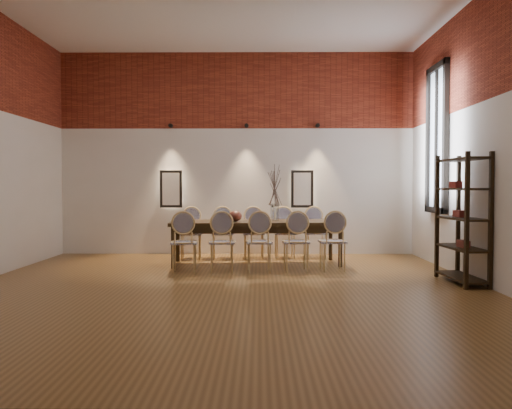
{
  "coord_description": "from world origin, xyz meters",
  "views": [
    {
      "loc": [
        0.46,
        -6.45,
        1.34
      ],
      "look_at": [
        0.4,
        1.76,
        1.05
      ],
      "focal_mm": 35.0,
      "sensor_mm": 36.0,
      "label": 1
    }
  ],
  "objects_px": {
    "chair_near_c": "(259,242)",
    "chair_far_e": "(315,233)",
    "dining_table": "(256,243)",
    "chair_far_b": "(223,233)",
    "vase": "(275,212)",
    "shelving_rack": "(462,218)",
    "chair_near_a": "(184,242)",
    "book": "(259,220)",
    "chair_far_d": "(285,233)",
    "chair_far_a": "(191,233)",
    "chair_far_c": "(254,233)",
    "chair_near_e": "(332,241)",
    "chair_near_d": "(296,242)",
    "chair_near_b": "(222,242)",
    "bowl": "(235,216)"
  },
  "relations": [
    {
      "from": "chair_far_a",
      "to": "chair_far_d",
      "type": "height_order",
      "value": "same"
    },
    {
      "from": "chair_far_b",
      "to": "chair_near_e",
      "type": "bearing_deg",
      "value": 139.51
    },
    {
      "from": "chair_near_d",
      "to": "vase",
      "type": "height_order",
      "value": "vase"
    },
    {
      "from": "chair_near_b",
      "to": "shelving_rack",
      "type": "xyz_separation_m",
      "value": [
        3.42,
        -0.87,
        0.43
      ]
    },
    {
      "from": "chair_near_c",
      "to": "chair_far_a",
      "type": "relative_size",
      "value": 1.0
    },
    {
      "from": "chair_far_d",
      "to": "chair_far_e",
      "type": "bearing_deg",
      "value": -180.0
    },
    {
      "from": "bowl",
      "to": "shelving_rack",
      "type": "xyz_separation_m",
      "value": [
        3.25,
        -1.59,
        0.06
      ]
    },
    {
      "from": "chair_near_a",
      "to": "chair_far_e",
      "type": "bearing_deg",
      "value": 32.63
    },
    {
      "from": "dining_table",
      "to": "chair_far_a",
      "type": "bearing_deg",
      "value": 147.37
    },
    {
      "from": "chair_far_c",
      "to": "chair_far_e",
      "type": "bearing_deg",
      "value": 180.0
    },
    {
      "from": "dining_table",
      "to": "book",
      "type": "distance_m",
      "value": 0.41
    },
    {
      "from": "chair_far_c",
      "to": "chair_far_e",
      "type": "height_order",
      "value": "same"
    },
    {
      "from": "chair_near_c",
      "to": "chair_far_a",
      "type": "bearing_deg",
      "value": 127.99
    },
    {
      "from": "chair_far_a",
      "to": "chair_near_a",
      "type": "bearing_deg",
      "value": 90.0
    },
    {
      "from": "chair_far_c",
      "to": "shelving_rack",
      "type": "distance_m",
      "value": 3.82
    },
    {
      "from": "chair_near_a",
      "to": "book",
      "type": "xyz_separation_m",
      "value": [
        1.17,
        0.93,
        0.3
      ]
    },
    {
      "from": "dining_table",
      "to": "chair_far_b",
      "type": "xyz_separation_m",
      "value": [
        -0.64,
        0.71,
        0.09
      ]
    },
    {
      "from": "chair_far_e",
      "to": "bowl",
      "type": "relative_size",
      "value": 3.92
    },
    {
      "from": "chair_far_a",
      "to": "chair_far_b",
      "type": "bearing_deg",
      "value": 180.0
    },
    {
      "from": "chair_near_e",
      "to": "chair_far_e",
      "type": "xyz_separation_m",
      "value": [
        -0.1,
        1.5,
        0.0
      ]
    },
    {
      "from": "chair_near_a",
      "to": "chair_far_c",
      "type": "distance_m",
      "value": 1.91
    },
    {
      "from": "chair_far_a",
      "to": "vase",
      "type": "xyz_separation_m",
      "value": [
        1.54,
        -0.65,
        0.43
      ]
    },
    {
      "from": "chair_near_a",
      "to": "dining_table",
      "type": "bearing_deg",
      "value": 32.63
    },
    {
      "from": "dining_table",
      "to": "vase",
      "type": "xyz_separation_m",
      "value": [
        0.32,
        0.02,
        0.53
      ]
    },
    {
      "from": "chair_far_d",
      "to": "shelving_rack",
      "type": "height_order",
      "value": "shelving_rack"
    },
    {
      "from": "bowl",
      "to": "chair_near_c",
      "type": "bearing_deg",
      "value": -58.45
    },
    {
      "from": "chair_near_d",
      "to": "chair_near_a",
      "type": "bearing_deg",
      "value": -180.0
    },
    {
      "from": "vase",
      "to": "shelving_rack",
      "type": "relative_size",
      "value": 0.17
    },
    {
      "from": "chair_far_b",
      "to": "book",
      "type": "bearing_deg",
      "value": 134.49
    },
    {
      "from": "chair_far_a",
      "to": "shelving_rack",
      "type": "distance_m",
      "value": 4.74
    },
    {
      "from": "chair_near_a",
      "to": "chair_far_a",
      "type": "distance_m",
      "value": 1.5
    },
    {
      "from": "chair_near_c",
      "to": "chair_far_d",
      "type": "distance_m",
      "value": 1.61
    },
    {
      "from": "vase",
      "to": "bowl",
      "type": "xyz_separation_m",
      "value": [
        -0.69,
        -0.1,
        -0.06
      ]
    },
    {
      "from": "chair_near_c",
      "to": "book",
      "type": "bearing_deg",
      "value": 86.01
    },
    {
      "from": "dining_table",
      "to": "chair_far_c",
      "type": "xyz_separation_m",
      "value": [
        -0.05,
        0.75,
        0.09
      ]
    },
    {
      "from": "chair_near_d",
      "to": "chair_far_e",
      "type": "height_order",
      "value": "same"
    },
    {
      "from": "chair_near_c",
      "to": "chair_far_d",
      "type": "relative_size",
      "value": 1.0
    },
    {
      "from": "book",
      "to": "vase",
      "type": "bearing_deg",
      "value": -15.78
    },
    {
      "from": "chair_near_b",
      "to": "chair_near_c",
      "type": "relative_size",
      "value": 1.0
    },
    {
      "from": "chair_near_b",
      "to": "chair_near_c",
      "type": "xyz_separation_m",
      "value": [
        0.59,
        0.04,
        0.0
      ]
    },
    {
      "from": "chair_far_d",
      "to": "vase",
      "type": "xyz_separation_m",
      "value": [
        -0.21,
        -0.77,
        0.43
      ]
    },
    {
      "from": "chair_near_b",
      "to": "bowl",
      "type": "relative_size",
      "value": 3.92
    },
    {
      "from": "chair_far_c",
      "to": "chair_near_c",
      "type": "bearing_deg",
      "value": 90.0
    },
    {
      "from": "chair_near_b",
      "to": "chair_near_e",
      "type": "xyz_separation_m",
      "value": [
        1.76,
        0.12,
        0.0
      ]
    },
    {
      "from": "chair_near_e",
      "to": "chair_far_a",
      "type": "distance_m",
      "value": 2.79
    },
    {
      "from": "chair_far_c",
      "to": "vase",
      "type": "xyz_separation_m",
      "value": [
        0.37,
        -0.73,
        0.43
      ]
    },
    {
      "from": "chair_near_a",
      "to": "chair_near_c",
      "type": "xyz_separation_m",
      "value": [
        1.17,
        0.08,
        0.0
      ]
    },
    {
      "from": "chair_far_b",
      "to": "bowl",
      "type": "bearing_deg",
      "value": 105.26
    },
    {
      "from": "bowl",
      "to": "chair_far_a",
      "type": "bearing_deg",
      "value": 139.0
    },
    {
      "from": "chair_near_c",
      "to": "chair_far_e",
      "type": "xyz_separation_m",
      "value": [
        1.07,
        1.58,
        0.0
      ]
    }
  ]
}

